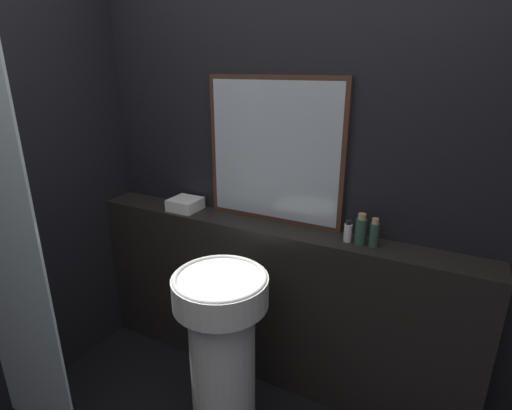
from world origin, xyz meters
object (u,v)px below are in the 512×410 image
at_px(mirror, 274,152).
at_px(pedestal_sink, 222,345).
at_px(shampoo_bottle, 348,232).
at_px(lotion_bottle, 374,234).
at_px(towel_stack, 185,204).
at_px(conditioner_bottle, 361,230).

bearing_deg(mirror, pedestal_sink, -90.65).
bearing_deg(shampoo_bottle, lotion_bottle, 0.00).
xyz_separation_m(towel_stack, lotion_bottle, (1.15, 0.00, 0.03)).
distance_m(towel_stack, lotion_bottle, 1.15).
relative_size(pedestal_sink, shampoo_bottle, 7.95).
relative_size(conditioner_bottle, lotion_bottle, 1.09).
bearing_deg(shampoo_bottle, mirror, 168.63).
relative_size(towel_stack, shampoo_bottle, 1.56).
xyz_separation_m(pedestal_sink, towel_stack, (-0.55, 0.48, 0.51)).
xyz_separation_m(mirror, towel_stack, (-0.56, -0.09, -0.36)).
height_order(mirror, towel_stack, mirror).
height_order(towel_stack, shampoo_bottle, shampoo_bottle).
bearing_deg(mirror, lotion_bottle, -8.92).
height_order(shampoo_bottle, lotion_bottle, lotion_bottle).
distance_m(pedestal_sink, lotion_bottle, 0.93).
distance_m(mirror, shampoo_bottle, 0.58).
relative_size(pedestal_sink, lotion_bottle, 6.14).
distance_m(pedestal_sink, mirror, 1.04).
distance_m(shampoo_bottle, conditioner_bottle, 0.07).
height_order(pedestal_sink, conditioner_bottle, conditioner_bottle).
relative_size(mirror, conditioner_bottle, 4.98).
bearing_deg(towel_stack, conditioner_bottle, 0.00).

